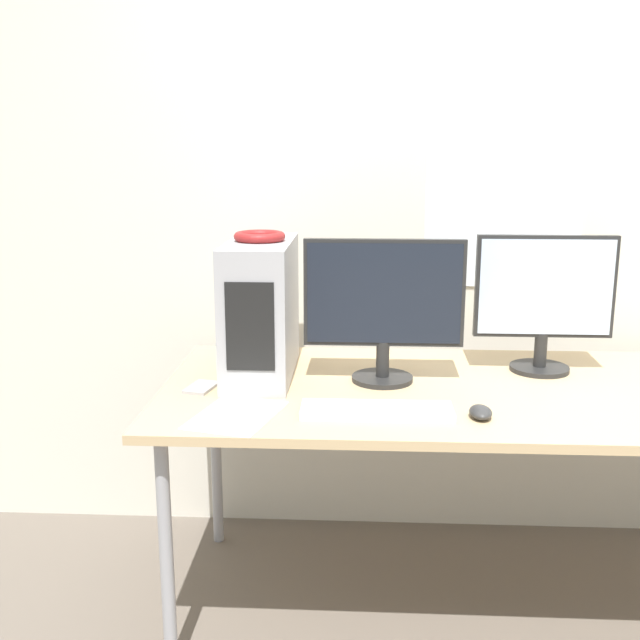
# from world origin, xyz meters

# --- Properties ---
(wall_back) EXTENTS (8.00, 0.07, 2.70)m
(wall_back) POSITION_xyz_m (-0.00, 1.05, 1.35)
(wall_back) COLOR beige
(wall_back) RESTS_ON ground_plane
(desk) EXTENTS (2.35, 0.92, 0.77)m
(desk) POSITION_xyz_m (0.00, 0.46, 0.73)
(desk) COLOR tan
(desk) RESTS_ON ground_plane
(pc_tower) EXTENTS (0.21, 0.50, 0.45)m
(pc_tower) POSITION_xyz_m (-0.87, 0.57, 1.00)
(pc_tower) COLOR #9E9EA3
(pc_tower) RESTS_ON desk
(headphones) EXTENTS (0.17, 0.17, 0.03)m
(headphones) POSITION_xyz_m (-0.87, 0.57, 1.24)
(headphones) COLOR maroon
(headphones) RESTS_ON pc_tower
(monitor_main) EXTENTS (0.51, 0.20, 0.46)m
(monitor_main) POSITION_xyz_m (-0.47, 0.51, 1.03)
(monitor_main) COLOR black
(monitor_main) RESTS_ON desk
(monitor_right_near) EXTENTS (0.46, 0.20, 0.46)m
(monitor_right_near) POSITION_xyz_m (0.07, 0.66, 1.03)
(monitor_right_near) COLOR black
(monitor_right_near) RESTS_ON desk
(keyboard) EXTENTS (0.43, 0.14, 0.02)m
(keyboard) POSITION_xyz_m (-0.50, 0.20, 0.78)
(keyboard) COLOR silver
(keyboard) RESTS_ON desk
(mouse) EXTENTS (0.06, 0.10, 0.03)m
(mouse) POSITION_xyz_m (-0.21, 0.19, 0.79)
(mouse) COLOR #2D2D2D
(mouse) RESTS_ON desk
(cell_phone) EXTENTS (0.10, 0.14, 0.01)m
(cell_phone) POSITION_xyz_m (-1.05, 0.40, 0.78)
(cell_phone) COLOR #99999E
(cell_phone) RESTS_ON desk
(paper_sheet_left) EXTENTS (0.28, 0.34, 0.00)m
(paper_sheet_left) POSITION_xyz_m (-0.90, 0.17, 0.77)
(paper_sheet_left) COLOR white
(paper_sheet_left) RESTS_ON desk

